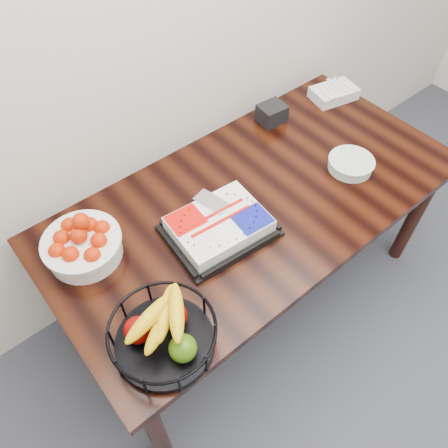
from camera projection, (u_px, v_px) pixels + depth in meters
table at (255, 210)px, 1.90m from camera, size 1.80×0.90×0.75m
cake_tray at (219, 226)px, 1.68m from camera, size 0.43×0.35×0.08m
tangerine_bowl at (81, 242)px, 1.58m from camera, size 0.29×0.29×0.19m
fruit_basket at (163, 335)px, 1.36m from camera, size 0.34×0.34×0.18m
plate_stack at (351, 164)px, 1.92m from camera, size 0.20×0.20×0.05m
fork_bag at (334, 93)px, 2.25m from camera, size 0.25×0.19×0.06m
napkin_box at (272, 113)px, 2.12m from camera, size 0.13×0.12×0.09m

